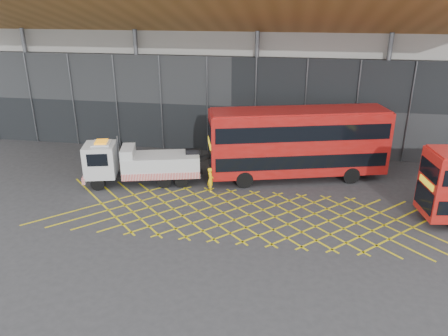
# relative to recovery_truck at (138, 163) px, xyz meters

# --- Properties ---
(ground_plane) EXTENTS (120.00, 120.00, 0.00)m
(ground_plane) POSITION_rel_recovery_truck_xyz_m (3.46, -3.55, -1.53)
(ground_plane) COLOR #2C2C2F
(road_markings) EXTENTS (26.36, 7.16, 0.01)m
(road_markings) POSITION_rel_recovery_truck_xyz_m (8.26, -3.55, -1.52)
(road_markings) COLOR gold
(road_markings) RESTS_ON ground_plane
(construction_building) EXTENTS (55.00, 23.97, 18.00)m
(construction_building) POSITION_rel_recovery_truck_xyz_m (5.38, 14.84, 7.45)
(construction_building) COLOR #999994
(construction_building) RESTS_ON ground_plane
(recovery_truck) EXTENTS (9.49, 4.15, 3.31)m
(recovery_truck) POSITION_rel_recovery_truck_xyz_m (0.00, 0.00, 0.00)
(recovery_truck) COLOR black
(recovery_truck) RESTS_ON ground_plane
(bus_towed) EXTENTS (12.97, 6.18, 5.16)m
(bus_towed) POSITION_rel_recovery_truck_xyz_m (11.01, 2.82, 1.34)
(bus_towed) COLOR #9E0F0C
(bus_towed) RESTS_ON ground_plane
(worker) EXTENTS (0.59, 0.73, 1.72)m
(worker) POSITION_rel_recovery_truck_xyz_m (5.27, -0.49, -0.67)
(worker) COLOR yellow
(worker) RESTS_ON ground_plane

